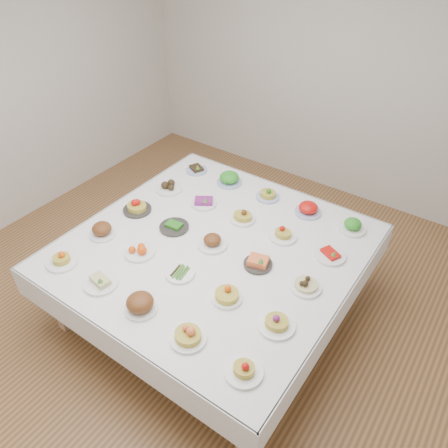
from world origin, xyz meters
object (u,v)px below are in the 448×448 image
Objects in this scene: display_table at (214,252)px; dish_12 at (212,240)px; dish_24 at (353,225)px; dish_0 at (61,258)px.

display_table is 9.27× the size of dish_12.
dish_12 is 1.04× the size of dish_24.
dish_24 is at bearing 45.01° from dish_12.
display_table is 9.65× the size of dish_24.
dish_0 is at bearing -134.79° from dish_24.
dish_24 reaches higher than display_table.
display_table is 1.20m from dish_0.
display_table is at bearing 45.27° from dish_0.
dish_12 is at bearing -156.32° from display_table.
dish_0 is 1.00× the size of dish_12.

